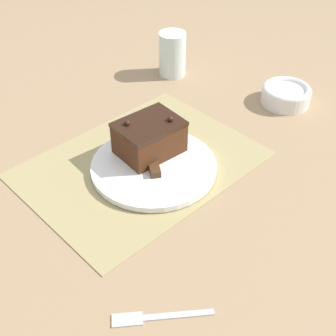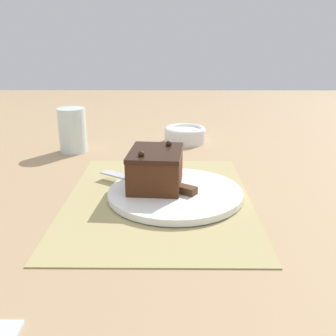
{
  "view_description": "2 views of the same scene",
  "coord_description": "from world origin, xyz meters",
  "px_view_note": "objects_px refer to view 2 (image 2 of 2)",
  "views": [
    {
      "loc": [
        0.47,
        0.57,
        0.6
      ],
      "look_at": [
        -0.01,
        0.07,
        0.03
      ],
      "focal_mm": 50.0,
      "sensor_mm": 36.0,
      "label": 1
    },
    {
      "loc": [
        0.67,
        0.02,
        0.29
      ],
      "look_at": [
        -0.03,
        0.02,
        0.05
      ],
      "focal_mm": 42.0,
      "sensor_mm": 36.0,
      "label": 2
    }
  ],
  "objects_px": {
    "cake_plate": "(175,193)",
    "serving_knife": "(162,184)",
    "chocolate_cake": "(156,168)",
    "drinking_glass": "(72,130)",
    "small_bowl": "(185,134)"
  },
  "relations": [
    {
      "from": "drinking_glass",
      "to": "small_bowl",
      "type": "distance_m",
      "value": 0.31
    },
    {
      "from": "serving_knife",
      "to": "small_bowl",
      "type": "xyz_separation_m",
      "value": [
        -0.39,
        0.06,
        0.0
      ]
    },
    {
      "from": "cake_plate",
      "to": "chocolate_cake",
      "type": "bearing_deg",
      "value": -121.45
    },
    {
      "from": "cake_plate",
      "to": "drinking_glass",
      "type": "bearing_deg",
      "value": -139.39
    },
    {
      "from": "serving_knife",
      "to": "drinking_glass",
      "type": "xyz_separation_m",
      "value": [
        -0.29,
        -0.24,
        0.04
      ]
    },
    {
      "from": "drinking_glass",
      "to": "small_bowl",
      "type": "xyz_separation_m",
      "value": [
        -0.1,
        0.29,
        -0.03
      ]
    },
    {
      "from": "cake_plate",
      "to": "serving_knife",
      "type": "relative_size",
      "value": 1.28
    },
    {
      "from": "drinking_glass",
      "to": "small_bowl",
      "type": "relative_size",
      "value": 0.98
    },
    {
      "from": "chocolate_cake",
      "to": "drinking_glass",
      "type": "bearing_deg",
      "value": -141.5
    },
    {
      "from": "drinking_glass",
      "to": "small_bowl",
      "type": "height_order",
      "value": "drinking_glass"
    },
    {
      "from": "cake_plate",
      "to": "small_bowl",
      "type": "xyz_separation_m",
      "value": [
        -0.4,
        0.03,
        0.01
      ]
    },
    {
      "from": "cake_plate",
      "to": "small_bowl",
      "type": "relative_size",
      "value": 2.16
    },
    {
      "from": "cake_plate",
      "to": "small_bowl",
      "type": "height_order",
      "value": "small_bowl"
    },
    {
      "from": "chocolate_cake",
      "to": "serving_knife",
      "type": "bearing_deg",
      "value": 67.95
    },
    {
      "from": "cake_plate",
      "to": "serving_knife",
      "type": "height_order",
      "value": "serving_knife"
    }
  ]
}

